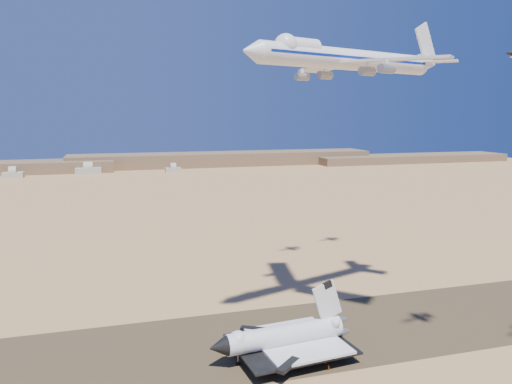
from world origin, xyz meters
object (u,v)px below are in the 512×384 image
object	(u,v)px
crew_a	(329,368)
chase_jet_e	(325,62)
shuttle	(284,338)
crew_c	(325,363)
crew_b	(307,364)
chase_jet_f	(371,64)
carrier_747	(344,59)

from	to	relation	value
crew_a	chase_jet_e	xyz separation A→B (m)	(32.44, 79.78, 92.01)
shuttle	crew_c	world-z (taller)	shuttle
shuttle	crew_b	bearing A→B (deg)	-66.65
shuttle	chase_jet_f	distance (m)	139.01
shuttle	chase_jet_e	bearing A→B (deg)	52.90
crew_a	chase_jet_f	bearing A→B (deg)	-15.69
carrier_747	chase_jet_f	xyz separation A→B (m)	(45.32, 64.05, 5.66)
crew_c	chase_jet_e	size ratio (longest dim) A/B	0.13
shuttle	chase_jet_e	xyz separation A→B (m)	(41.88, 68.46, 87.04)
shuttle	crew_b	distance (m)	10.22
carrier_747	crew_b	world-z (taller)	carrier_747
crew_a	crew_b	distance (m)	6.12
crew_b	chase_jet_f	world-z (taller)	chase_jet_f
chase_jet_f	chase_jet_e	bearing A→B (deg)	-170.75
chase_jet_f	crew_a	bearing A→B (deg)	-137.52
crew_a	chase_jet_f	size ratio (longest dim) A/B	0.12
carrier_747	crew_a	size ratio (longest dim) A/B	52.10
carrier_747	crew_c	world-z (taller)	carrier_747
crew_a	crew_c	distance (m)	2.38
crew_c	chase_jet_e	bearing A→B (deg)	-70.87
crew_b	crew_c	bearing A→B (deg)	-126.82
crew_b	carrier_747	bearing A→B (deg)	-65.87
shuttle	crew_a	bearing A→B (deg)	-55.84
crew_b	chase_jet_f	size ratio (longest dim) A/B	0.14
carrier_747	crew_a	world-z (taller)	carrier_747
carrier_747	chase_jet_f	size ratio (longest dim) A/B	6.04
crew_a	crew_c	size ratio (longest dim) A/B	0.88
chase_jet_e	carrier_747	bearing A→B (deg)	-123.92
carrier_747	chase_jet_e	world-z (taller)	carrier_747
crew_b	chase_jet_e	bearing A→B (deg)	-51.38
carrier_747	chase_jet_f	world-z (taller)	carrier_747
chase_jet_e	crew_a	bearing A→B (deg)	-128.51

